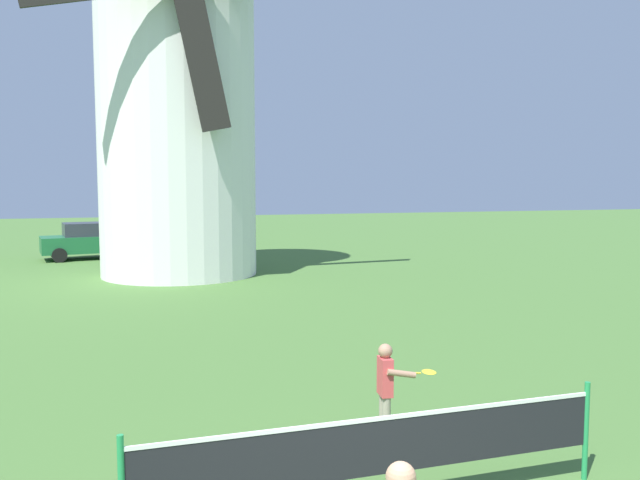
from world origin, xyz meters
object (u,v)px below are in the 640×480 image
windmill (176,80)px  parked_car_green (93,240)px  tennis_net (381,447)px  player_far (387,384)px

windmill → parked_car_green: 9.09m
tennis_net → player_far: 1.93m
windmill → tennis_net: size_ratio=2.88×
player_far → parked_car_green: size_ratio=0.28×
windmill → player_far: size_ratio=11.62×
parked_car_green → player_far: bearing=-78.5°
player_far → parked_car_green: 22.13m
tennis_net → player_far: bearing=64.8°
tennis_net → parked_car_green: (-3.59, 23.43, 0.13)m
tennis_net → parked_car_green: bearing=98.7°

